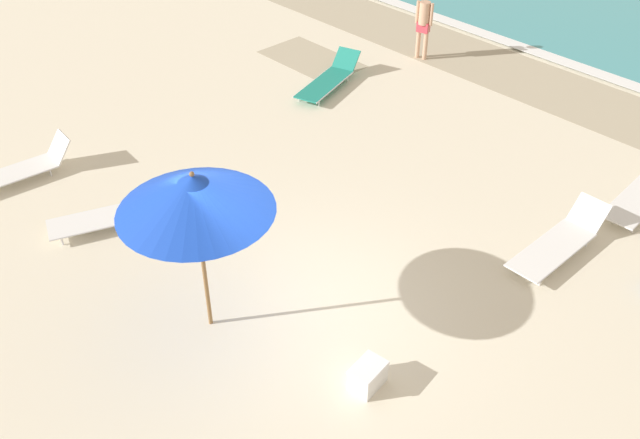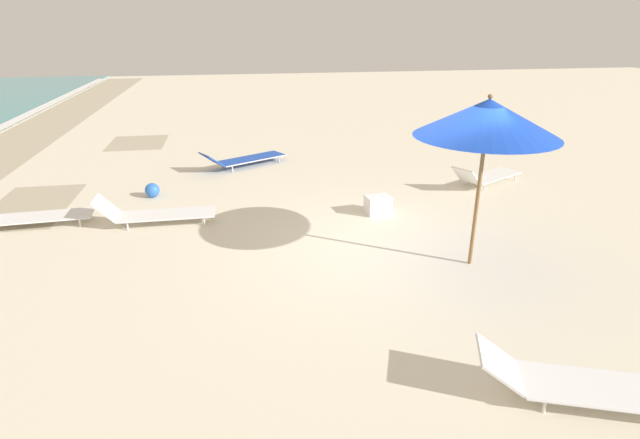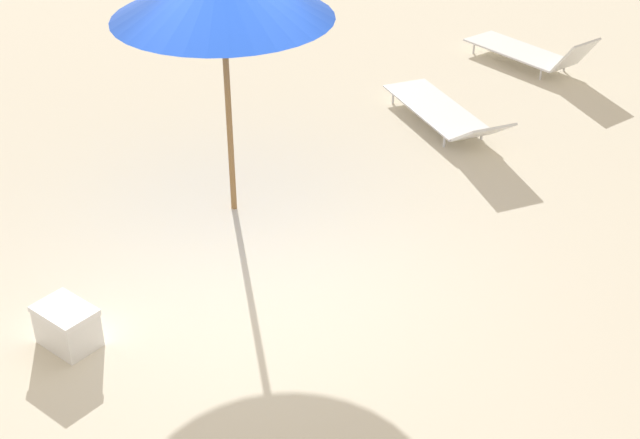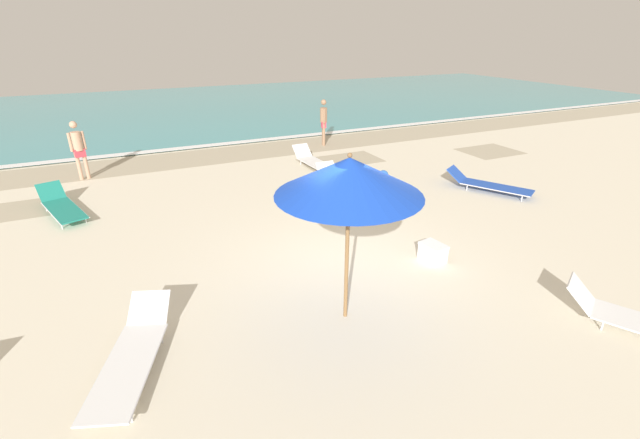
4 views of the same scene
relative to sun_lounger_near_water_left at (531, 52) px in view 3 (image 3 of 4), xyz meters
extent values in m
cube|color=beige|center=(6.28, 1.36, -0.30)|extent=(60.00, 60.00, 0.16)
cylinder|color=olive|center=(5.60, 0.28, 0.94)|extent=(0.06, 0.06, 2.33)
cylinder|color=#13359C|center=(5.60, 0.28, 1.85)|extent=(2.04, 2.04, 0.01)
cube|color=white|center=(-0.02, -0.22, -0.05)|extent=(0.74, 1.68, 0.03)
cylinder|color=silver|center=(-0.32, -0.19, -0.05)|extent=(0.17, 1.63, 0.03)
cylinder|color=silver|center=(0.28, -0.24, -0.05)|extent=(0.17, 1.63, 0.03)
cube|color=white|center=(0.07, 0.76, 0.18)|extent=(0.60, 0.39, 0.47)
cylinder|color=silver|center=(-0.33, -0.83, -0.14)|extent=(0.03, 0.03, 0.16)
cylinder|color=silver|center=(0.18, -0.87, -0.14)|extent=(0.03, 0.03, 0.16)
cylinder|color=silver|center=(-0.22, 0.44, -0.14)|extent=(0.03, 0.03, 0.16)
cylinder|color=silver|center=(0.29, 0.39, -0.14)|extent=(0.03, 0.03, 0.16)
cube|color=white|center=(2.39, 0.29, -0.05)|extent=(1.18, 1.86, 0.03)
cylinder|color=silver|center=(2.11, 0.40, -0.05)|extent=(0.65, 1.66, 0.03)
cylinder|color=silver|center=(2.67, 0.19, -0.05)|extent=(0.65, 1.66, 0.03)
cube|color=white|center=(2.78, 1.33, 0.11)|extent=(0.70, 0.64, 0.33)
cylinder|color=silver|center=(1.91, -0.26, -0.14)|extent=(0.03, 0.03, 0.16)
cylinder|color=silver|center=(2.39, -0.44, -0.14)|extent=(0.03, 0.03, 0.16)
cylinder|color=silver|center=(2.40, 1.03, -0.14)|extent=(0.03, 0.03, 0.16)
cylinder|color=silver|center=(2.87, 0.85, -0.14)|extent=(0.03, 0.03, 0.16)
cube|color=white|center=(8.00, 1.13, -0.06)|extent=(0.41, 0.52, 0.32)
cube|color=white|center=(8.00, 1.13, 0.12)|extent=(0.42, 0.55, 0.05)
camera|label=1|loc=(12.18, -3.69, 7.35)|focal=40.00mm
camera|label=2|loc=(-1.06, 3.90, 3.43)|focal=28.00mm
camera|label=3|loc=(10.43, 6.83, 4.53)|focal=50.00mm
camera|label=4|loc=(2.85, -4.63, 3.96)|focal=24.00mm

